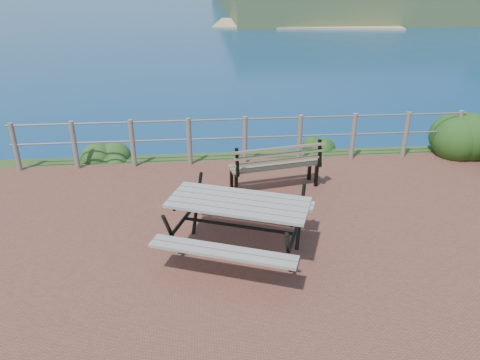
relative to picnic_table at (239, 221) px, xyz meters
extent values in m
cube|color=brown|center=(0.43, -0.02, -0.52)|extent=(10.00, 7.00, 0.12)
cylinder|color=#6B5B4C|center=(-4.17, 3.33, 0.00)|extent=(0.10, 0.10, 1.00)
cylinder|color=#6B5B4C|center=(-3.02, 3.33, 0.00)|extent=(0.10, 0.10, 1.00)
cylinder|color=#6B5B4C|center=(-1.87, 3.33, 0.00)|extent=(0.10, 0.10, 1.00)
cylinder|color=#6B5B4C|center=(-0.72, 3.33, 0.00)|extent=(0.10, 0.10, 1.00)
cylinder|color=#6B5B4C|center=(0.43, 3.33, 0.00)|extent=(0.10, 0.10, 1.00)
cylinder|color=#6B5B4C|center=(1.58, 3.33, 0.00)|extent=(0.10, 0.10, 1.00)
cylinder|color=#6B5B4C|center=(2.73, 3.33, 0.00)|extent=(0.10, 0.10, 1.00)
cylinder|color=#6B5B4C|center=(3.88, 3.33, 0.00)|extent=(0.10, 0.10, 1.00)
cylinder|color=#6B5B4C|center=(5.03, 3.33, 0.00)|extent=(0.10, 0.10, 1.00)
cylinder|color=slate|center=(0.43, 3.33, 0.45)|extent=(9.40, 0.04, 0.04)
cylinder|color=slate|center=(0.43, 3.33, 0.05)|extent=(9.40, 0.04, 0.04)
cube|color=gray|center=(0.00, 0.00, 0.30)|extent=(2.11, 1.44, 0.04)
cube|color=gray|center=(0.00, 0.00, -0.03)|extent=(1.92, 0.96, 0.04)
cube|color=gray|center=(0.00, 0.00, -0.03)|extent=(1.92, 0.96, 0.04)
cylinder|color=black|center=(0.00, 0.00, -0.08)|extent=(1.59, 0.64, 0.05)
cube|color=brown|center=(0.85, 2.06, -0.04)|extent=(1.74, 0.73, 0.04)
cube|color=brown|center=(0.85, 2.06, 0.25)|extent=(1.68, 0.44, 0.38)
cube|color=black|center=(0.85, 2.06, -0.27)|extent=(0.06, 0.07, 0.46)
cube|color=black|center=(0.85, 2.06, -0.27)|extent=(0.06, 0.07, 0.46)
cube|color=black|center=(0.85, 2.06, -0.27)|extent=(0.06, 0.07, 0.46)
cube|color=black|center=(0.85, 2.06, -0.27)|extent=(0.06, 0.07, 0.46)
ellipsoid|color=#1F4715|center=(5.34, 3.41, -0.52)|extent=(1.11, 1.11, 1.58)
ellipsoid|color=#24481B|center=(-2.53, 3.83, -0.52)|extent=(0.73, 0.73, 0.46)
ellipsoid|color=#1F4715|center=(2.22, 4.27, -0.52)|extent=(0.68, 0.68, 0.38)
camera|label=1|loc=(-0.51, -5.75, 3.33)|focal=35.00mm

